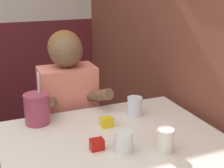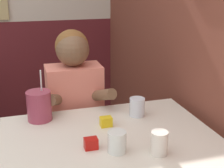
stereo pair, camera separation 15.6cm
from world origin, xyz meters
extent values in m
cube|color=brown|center=(1.35, 1.15, 1.35)|extent=(0.06, 4.30, 2.70)
cube|color=beige|center=(0.74, 0.29, 0.76)|extent=(1.03, 0.83, 0.04)
cylinder|color=black|center=(1.22, 0.66, 0.37)|extent=(0.04, 0.04, 0.74)
cube|color=#EA7F6B|center=(0.67, 0.86, 0.72)|extent=(0.34, 0.20, 0.55)
sphere|color=brown|center=(0.67, 0.89, 1.11)|extent=(0.21, 0.21, 0.21)
sphere|color=brown|center=(0.67, 0.86, 1.10)|extent=(0.20, 0.20, 0.20)
cylinder|color=brown|center=(0.53, 0.72, 0.84)|extent=(0.14, 0.27, 0.15)
cylinder|color=brown|center=(0.80, 0.72, 0.84)|extent=(0.14, 0.27, 0.15)
cylinder|color=#99384C|center=(0.44, 0.61, 0.86)|extent=(0.13, 0.13, 0.16)
cylinder|color=white|center=(0.46, 0.61, 0.99)|extent=(0.01, 0.04, 0.14)
cylinder|color=silver|center=(0.96, 0.52, 0.83)|extent=(0.08, 0.08, 0.10)
cylinder|color=silver|center=(0.74, 0.18, 0.83)|extent=(0.08, 0.08, 0.10)
cylinder|color=silver|center=(0.90, 0.11, 0.83)|extent=(0.07, 0.07, 0.11)
cube|color=#B7140F|center=(0.63, 0.24, 0.80)|extent=(0.06, 0.04, 0.05)
cube|color=yellow|center=(0.76, 0.44, 0.80)|extent=(0.06, 0.04, 0.05)
camera|label=1|loc=(0.23, -0.92, 1.49)|focal=50.00mm
camera|label=2|loc=(0.38, -0.97, 1.49)|focal=50.00mm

